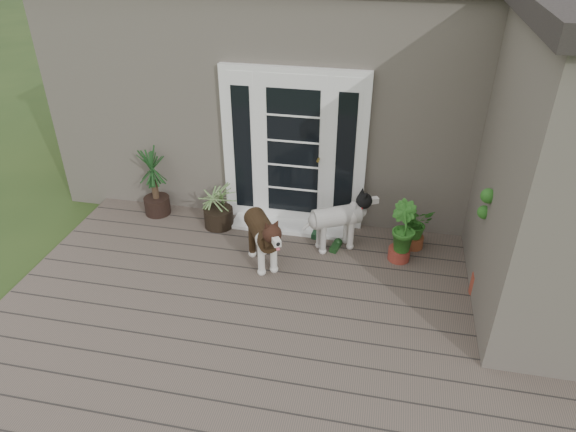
# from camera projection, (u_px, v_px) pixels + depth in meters

# --- Properties ---
(deck) EXTENTS (6.20, 4.60, 0.12)m
(deck) POSITION_uv_depth(u_px,v_px,m) (272.00, 334.00, 5.44)
(deck) COLOR #6B5B4C
(deck) RESTS_ON ground
(house_main) EXTENTS (7.40, 4.00, 3.10)m
(house_main) POSITION_uv_depth(u_px,v_px,m) (331.00, 79.00, 8.24)
(house_main) COLOR #665E54
(house_main) RESTS_ON ground
(door_unit) EXTENTS (1.90, 0.14, 2.15)m
(door_unit) POSITION_uv_depth(u_px,v_px,m) (294.00, 150.00, 6.74)
(door_unit) COLOR white
(door_unit) RESTS_ON deck
(door_step) EXTENTS (1.60, 0.40, 0.05)m
(door_step) POSITION_uv_depth(u_px,v_px,m) (290.00, 226.00, 7.11)
(door_step) COLOR white
(door_step) RESTS_ON deck
(brindle_dog) EXTENTS (0.78, 0.94, 0.73)m
(brindle_dog) POSITION_uv_depth(u_px,v_px,m) (262.00, 239.00, 6.22)
(brindle_dog) COLOR #372414
(brindle_dog) RESTS_ON deck
(white_dog) EXTENTS (0.89, 0.70, 0.68)m
(white_dog) POSITION_uv_depth(u_px,v_px,m) (336.00, 225.00, 6.54)
(white_dog) COLOR silver
(white_dog) RESTS_ON deck
(spider_plant) EXTENTS (0.87, 0.87, 0.71)m
(spider_plant) POSITION_uv_depth(u_px,v_px,m) (218.00, 203.00, 6.98)
(spider_plant) COLOR #9BAE6B
(spider_plant) RESTS_ON deck
(yucca) EXTENTS (0.79, 0.79, 0.99)m
(yucca) POSITION_uv_depth(u_px,v_px,m) (154.00, 182.00, 7.20)
(yucca) COLOR black
(yucca) RESTS_ON deck
(herb_a) EXTENTS (0.52, 0.52, 0.48)m
(herb_a) POSITION_uv_depth(u_px,v_px,m) (415.00, 231.00, 6.60)
(herb_a) COLOR #1B5D1A
(herb_a) RESTS_ON deck
(herb_b) EXTENTS (0.54, 0.54, 0.58)m
(herb_b) POSITION_uv_depth(u_px,v_px,m) (401.00, 240.00, 6.34)
(herb_b) COLOR #1A5016
(herb_b) RESTS_ON deck
(herb_c) EXTENTS (0.42, 0.42, 0.63)m
(herb_c) POSITION_uv_depth(u_px,v_px,m) (481.00, 228.00, 6.53)
(herb_c) COLOR #195117
(herb_c) RESTS_ON deck
(sapling) EXTENTS (0.53, 0.53, 1.74)m
(sapling) POSITION_uv_depth(u_px,v_px,m) (499.00, 230.00, 5.46)
(sapling) COLOR #285B1A
(sapling) RESTS_ON deck
(clog_left) EXTENTS (0.17, 0.32, 0.09)m
(clog_left) POSITION_uv_depth(u_px,v_px,m) (317.00, 232.00, 6.94)
(clog_left) COLOR #14321B
(clog_left) RESTS_ON deck
(clog_right) EXTENTS (0.19, 0.30, 0.08)m
(clog_right) POSITION_uv_depth(u_px,v_px,m) (336.00, 246.00, 6.67)
(clog_right) COLOR #153414
(clog_right) RESTS_ON deck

